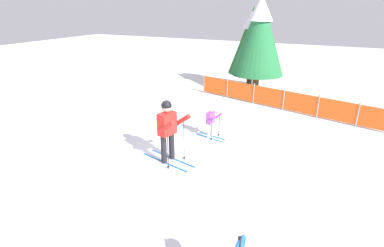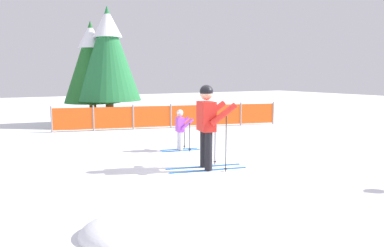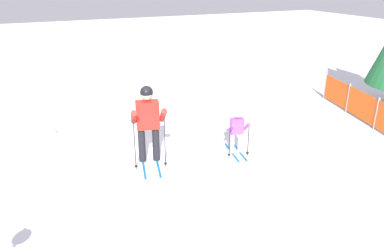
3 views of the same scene
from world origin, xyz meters
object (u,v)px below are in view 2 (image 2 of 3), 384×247
object	(u,v)px
skier_adult	(208,119)
skier_child	(181,127)
conifer_far	(108,52)
conifer_near	(91,61)
safety_fence	(171,116)

from	to	relation	value
skier_adult	skier_child	world-z (taller)	skier_adult
conifer_far	conifer_near	world-z (taller)	conifer_far
skier_adult	safety_fence	bearing A→B (deg)	83.75
skier_child	conifer_near	world-z (taller)	conifer_near
safety_fence	skier_adult	bearing A→B (deg)	-109.53
skier_adult	conifer_far	bearing A→B (deg)	100.56
skier_adult	conifer_near	bearing A→B (deg)	104.08
conifer_near	safety_fence	bearing A→B (deg)	-50.10
safety_fence	conifer_near	bearing A→B (deg)	129.90
skier_adult	safety_fence	xyz separation A→B (m)	(2.12, 5.97, -0.62)
skier_child	conifer_near	xyz separation A→B (m)	(-0.56, 6.60, 1.94)
safety_fence	conifer_far	world-z (taller)	conifer_far
skier_child	safety_fence	world-z (taller)	skier_child
skier_adult	conifer_far	size ratio (longest dim) A/B	0.38
skier_adult	skier_child	size ratio (longest dim) A/B	1.64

